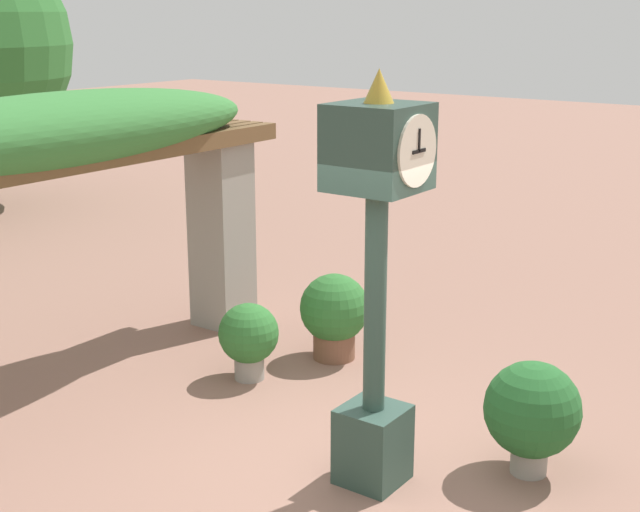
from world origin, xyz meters
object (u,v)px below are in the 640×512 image
pedestal_clock (376,261)px  potted_plant_far_left (249,336)px  potted_plant_near_left (532,412)px  potted_plant_near_right (334,313)px

pedestal_clock → potted_plant_far_left: size_ratio=4.06×
potted_plant_near_left → potted_plant_near_right: 2.84m
potted_plant_near_left → potted_plant_far_left: bearing=87.1°
pedestal_clock → potted_plant_far_left: 2.64m
potted_plant_near_left → pedestal_clock: bearing=131.1°
potted_plant_near_right → potted_plant_far_left: (-0.94, 0.37, -0.06)m
pedestal_clock → potted_plant_near_right: 2.85m
pedestal_clock → potted_plant_near_right: (1.91, 1.69, -1.28)m
potted_plant_near_right → potted_plant_near_left: bearing=-112.6°
potted_plant_near_left → potted_plant_near_right: potted_plant_near_left is taller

